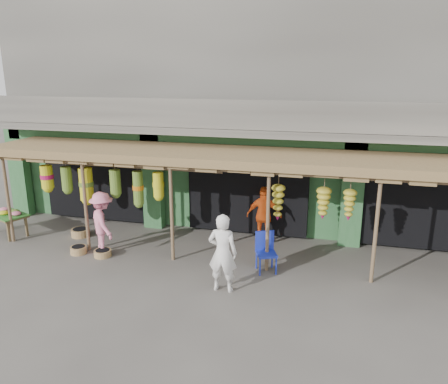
% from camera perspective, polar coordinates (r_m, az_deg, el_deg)
% --- Properties ---
extents(ground, '(80.00, 80.00, 0.00)m').
position_cam_1_polar(ground, '(11.53, 0.76, -9.19)').
color(ground, '#514C47').
rests_on(ground, ground).
extents(building, '(16.40, 6.80, 7.00)m').
position_cam_1_polar(building, '(15.32, 5.33, 10.00)').
color(building, gray).
rests_on(building, ground).
extents(awning, '(14.00, 2.70, 2.79)m').
position_cam_1_polar(awning, '(11.52, 0.88, 4.29)').
color(awning, brown).
rests_on(awning, ground).
extents(flower_table, '(1.52, 1.22, 0.79)m').
position_cam_1_polar(flower_table, '(14.71, -26.39, -2.68)').
color(flower_table, brown).
rests_on(flower_table, ground).
extents(blue_chair, '(0.62, 0.63, 0.99)m').
position_cam_1_polar(blue_chair, '(10.96, 5.46, -7.47)').
color(blue_chair, '#1C2EB9').
rests_on(blue_chair, ground).
extents(basket_left, '(0.61, 0.61, 0.23)m').
position_cam_1_polar(basket_left, '(13.93, -18.22, -5.05)').
color(basket_left, '#88603E').
rests_on(basket_left, ground).
extents(basket_mid, '(0.53, 0.53, 0.18)m').
position_cam_1_polar(basket_mid, '(12.30, -15.56, -7.71)').
color(basket_mid, olive).
rests_on(basket_mid, ground).
extents(basket_right, '(0.49, 0.49, 0.20)m').
position_cam_1_polar(basket_right, '(12.68, -18.46, -7.19)').
color(basket_right, '#8A6040').
rests_on(basket_right, ground).
extents(person_front, '(0.67, 0.45, 1.82)m').
position_cam_1_polar(person_front, '(9.81, -0.18, -7.96)').
color(person_front, white).
rests_on(person_front, ground).
extents(person_vendor, '(1.03, 0.51, 1.70)m').
position_cam_1_polar(person_vendor, '(12.49, 5.28, -3.08)').
color(person_vendor, '#E15215').
rests_on(person_vendor, ground).
extents(person_shopper, '(1.24, 1.23, 1.72)m').
position_cam_1_polar(person_shopper, '(12.28, -15.58, -3.90)').
color(person_shopper, pink).
rests_on(person_shopper, ground).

